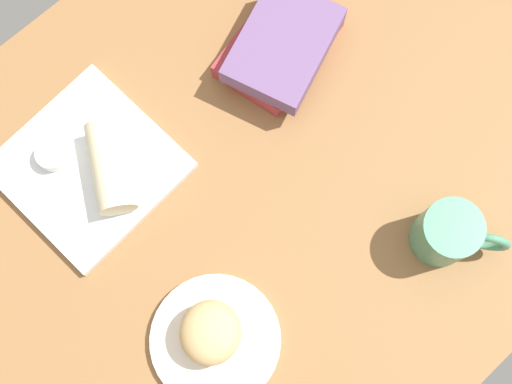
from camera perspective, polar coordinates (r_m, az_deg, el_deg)
dining_table at (r=107.94cm, az=0.10°, el=0.95°), size 110.00×90.00×4.00cm
round_plate at (r=101.97cm, az=-3.43°, el=-12.32°), size 19.29×19.29×1.40cm
scone_pastry at (r=98.23cm, az=-3.87°, el=-11.73°), size 12.80×12.74×6.21cm
square_plate at (r=108.80cm, az=-13.86°, el=2.08°), size 25.57×25.57×1.60cm
sauce_cup at (r=108.61cm, az=-16.78°, el=3.00°), size 4.85×4.85×2.37cm
breakfast_wrap at (r=104.10cm, az=-12.13°, el=2.09°), size 11.82×14.88×5.81cm
book_stack at (r=110.15cm, az=2.12°, el=12.23°), size 22.51×19.45×6.85cm
coffee_mug at (r=103.10cm, az=15.92°, el=-3.39°), size 10.35×12.48×9.48cm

